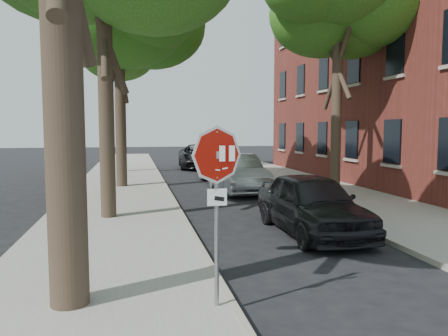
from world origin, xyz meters
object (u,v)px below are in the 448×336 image
object	(u,v)px
apartment_building	(448,31)
tree_right	(337,12)
tree_mid_b	(118,7)
car_c	(215,165)
car_d	(199,156)
stop_sign	(217,181)
tree_far	(117,52)
car_a	(312,203)
car_b	(237,173)

from	to	relation	value
apartment_building	tree_right	size ratio (longest dim) A/B	2.17
tree_mid_b	car_c	distance (m)	9.66
apartment_building	car_d	world-z (taller)	apartment_building
stop_sign	car_d	size ratio (longest dim) A/B	0.45
stop_sign	car_d	world-z (taller)	stop_sign
car_d	tree_right	bearing A→B (deg)	-71.61
tree_far	tree_mid_b	bearing A→B (deg)	-87.56
tree_right	car_c	world-z (taller)	tree_right
stop_sign	tree_far	size ratio (longest dim) A/B	0.28
stop_sign	car_c	bearing A→B (deg)	79.59
car_c	car_a	bearing A→B (deg)	-82.48
tree_far	tree_right	bearing A→B (deg)	-51.66
car_b	car_d	world-z (taller)	car_d
car_b	stop_sign	bearing A→B (deg)	-106.49
tree_mid_b	car_c	bearing A→B (deg)	37.14
apartment_building	stop_sign	distance (m)	21.10
tree_far	car_c	bearing A→B (deg)	-30.88
car_d	tree_mid_b	bearing A→B (deg)	-113.97
stop_sign	car_a	xyz separation A→B (m)	(3.30, 4.35, -1.17)
apartment_building	car_c	bearing A→B (deg)	160.98
stop_sign	tree_right	xyz separation A→B (m)	(6.68, 10.14, 5.26)
tree_mid_b	car_a	distance (m)	13.16
car_a	car_b	size ratio (longest dim) A/B	0.94
tree_mid_b	car_d	distance (m)	12.80
stop_sign	tree_right	world-z (taller)	tree_right
car_c	stop_sign	bearing A→B (deg)	-92.89
car_a	car_c	bearing A→B (deg)	89.41
tree_mid_b	tree_far	distance (m)	7.04
car_c	tree_mid_b	bearing A→B (deg)	-135.33
apartment_building	tree_far	world-z (taller)	apartment_building
car_a	car_b	world-z (taller)	car_b
stop_sign	car_b	bearing A→B (deg)	75.32
stop_sign	tree_mid_b	world-z (taller)	tree_mid_b
apartment_building	tree_far	xyz separation A→B (m)	(-16.72, 7.11, -0.44)
tree_far	car_d	xyz separation A→B (m)	(5.26, 2.37, -6.40)
car_a	car_d	xyz separation A→B (m)	(-0.06, 19.15, 0.04)
car_b	car_d	bearing A→B (deg)	87.56
car_d	stop_sign	bearing A→B (deg)	-93.87
tree_far	car_b	distance (m)	12.37
car_d	car_a	bearing A→B (deg)	-85.85
apartment_building	car_d	size ratio (longest dim) A/B	3.45
stop_sign	car_a	bearing A→B (deg)	52.85
tree_right	car_d	bearing A→B (deg)	104.41
stop_sign	tree_mid_b	distance (m)	15.48
tree_right	tree_far	bearing A→B (deg)	128.34
car_c	car_d	xyz separation A→B (m)	(-0.06, 5.55, 0.14)
car_a	car_b	xyz separation A→B (m)	(-0.18, 7.54, 0.03)
tree_mid_b	tree_far	world-z (taller)	tree_mid_b
tree_right	car_b	size ratio (longest dim) A/B	1.91
tree_right	car_a	distance (m)	9.29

